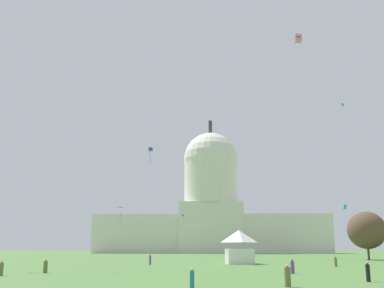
{
  "coord_description": "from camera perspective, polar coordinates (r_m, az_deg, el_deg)",
  "views": [
    {
      "loc": [
        -0.21,
        -27.64,
        2.91
      ],
      "look_at": [
        -5.02,
        82.24,
        27.87
      ],
      "focal_mm": 42.6,
      "sensor_mm": 36.0,
      "label": 1
    }
  ],
  "objects": [
    {
      "name": "capitol_building",
      "position": [
        226.02,
        2.4,
        -8.13
      ],
      "size": [
        112.3,
        26.97,
        66.18
      ],
      "color": "silver",
      "rests_on": "ground_plane"
    },
    {
      "name": "person_olive_edge_west",
      "position": [
        57.0,
        -17.88,
        -14.42
      ],
      "size": [
        0.61,
        0.61,
        1.55
      ],
      "rotation": [
        0.0,
        0.0,
        5.96
      ],
      "color": "olive",
      "rests_on": "ground_plane"
    },
    {
      "name": "kite_cyan_low",
      "position": [
        130.59,
        18.62,
        -7.47
      ],
      "size": [
        0.99,
        0.52,
        1.34
      ],
      "rotation": [
        0.0,
        0.0,
        2.59
      ],
      "color": "#33BCDB"
    },
    {
      "name": "person_purple_back_left",
      "position": [
        79.36,
        -5.26,
        -14.24
      ],
      "size": [
        0.48,
        0.48,
        1.76
      ],
      "rotation": [
        0.0,
        0.0,
        4.05
      ],
      "color": "#703D93",
      "rests_on": "ground_plane"
    },
    {
      "name": "person_black_deep_crowd",
      "position": [
        43.45,
        21.17,
        -14.77
      ],
      "size": [
        0.48,
        0.48,
        1.69
      ],
      "rotation": [
        0.0,
        0.0,
        0.4
      ],
      "color": "black",
      "rests_on": "ground_plane"
    },
    {
      "name": "person_olive_mid_center",
      "position": [
        36.26,
        11.88,
        -15.93
      ],
      "size": [
        0.49,
        0.49,
        1.68
      ],
      "rotation": [
        0.0,
        0.0,
        4.76
      ],
      "color": "olive",
      "rests_on": "ground_plane"
    },
    {
      "name": "kite_blue_mid",
      "position": [
        118.49,
        -5.2,
        -0.68
      ],
      "size": [
        1.08,
        1.1,
        4.13
      ],
      "rotation": [
        0.0,
        0.0,
        5.88
      ],
      "color": "blue"
    },
    {
      "name": "person_teal_mid_left",
      "position": [
        33.89,
        0.0,
        -16.57
      ],
      "size": [
        0.39,
        0.39,
        1.47
      ],
      "rotation": [
        0.0,
        0.0,
        6.07
      ],
      "color": "#1E757A",
      "rests_on": "ground_plane"
    },
    {
      "name": "person_purple_lawn_far_right",
      "position": [
        54.0,
        12.47,
        -14.83
      ],
      "size": [
        0.61,
        0.61,
        1.59
      ],
      "rotation": [
        0.0,
        0.0,
        2.16
      ],
      "color": "#703D93",
      "rests_on": "ground_plane"
    },
    {
      "name": "kite_white_high",
      "position": [
        181.9,
        -4.87,
        3.3
      ],
      "size": [
        1.38,
        1.84,
        2.98
      ],
      "rotation": [
        0.0,
        0.0,
        1.21
      ],
      "color": "white"
    },
    {
      "name": "tree_east_far",
      "position": [
        116.92,
        21.02,
        -10.04
      ],
      "size": [
        12.61,
        12.6,
        11.21
      ],
      "color": "brown",
      "rests_on": "ground_plane"
    },
    {
      "name": "person_olive_near_tent",
      "position": [
        74.78,
        17.55,
        -13.92
      ],
      "size": [
        0.51,
        0.51,
        1.52
      ],
      "rotation": [
        0.0,
        0.0,
        4.98
      ],
      "color": "olive",
      "rests_on": "ground_plane"
    },
    {
      "name": "person_olive_back_right",
      "position": [
        52.82,
        -22.77,
        -14.25
      ],
      "size": [
        0.46,
        0.46,
        1.51
      ],
      "rotation": [
        0.0,
        0.0,
        3.06
      ],
      "color": "olive",
      "rests_on": "ground_plane"
    },
    {
      "name": "kite_turquoise_high",
      "position": [
        145.59,
        18.34,
        4.65
      ],
      "size": [
        0.8,
        0.7,
        2.5
      ],
      "rotation": [
        0.0,
        0.0,
        2.73
      ],
      "color": "teal"
    },
    {
      "name": "kite_pink_mid",
      "position": [
        69.24,
        13.16,
        12.76
      ],
      "size": [
        0.99,
        0.93,
        1.16
      ],
      "rotation": [
        0.0,
        0.0,
        4.69
      ],
      "color": "pink"
    },
    {
      "name": "kite_green_low",
      "position": [
        120.63,
        -8.83,
        -7.99
      ],
      "size": [
        1.59,
        1.39,
        3.17
      ],
      "rotation": [
        0.0,
        0.0,
        0.66
      ],
      "color": "green"
    },
    {
      "name": "kite_violet_low",
      "position": [
        190.53,
        -1.11,
        -8.95
      ],
      "size": [
        0.98,
        0.96,
        4.08
      ],
      "rotation": [
        0.0,
        0.0,
        1.02
      ],
      "color": "purple"
    },
    {
      "name": "event_tent",
      "position": [
        83.85,
        5.91,
        -12.67
      ],
      "size": [
        5.18,
        7.47,
        5.9
      ],
      "rotation": [
        0.0,
        0.0,
        0.06
      ],
      "color": "white",
      "rests_on": "ground_plane"
    }
  ]
}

